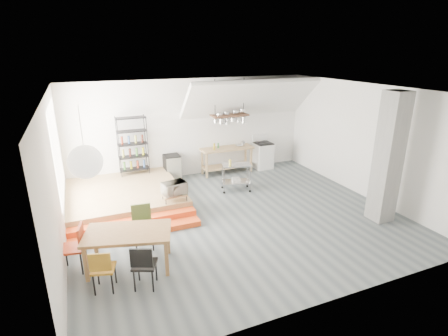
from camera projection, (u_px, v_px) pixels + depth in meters
name	position (u px, v px, depth m)	size (l,w,h in m)	color
floor	(236.00, 217.00, 8.96)	(8.00, 8.00, 0.00)	#4B5457
wall_back	(192.00, 128.00, 11.49)	(8.00, 0.04, 3.20)	silver
wall_left	(56.00, 180.00, 6.97)	(0.04, 7.00, 3.20)	silver
wall_right	(364.00, 141.00, 9.92)	(0.04, 7.00, 3.20)	silver
ceiling	(238.00, 90.00, 7.93)	(8.00, 7.00, 0.02)	white
slope_ceiling	(250.00, 99.00, 11.33)	(4.40, 1.80, 0.15)	white
window_pane	(57.00, 151.00, 8.22)	(0.02, 2.50, 2.20)	white
platform	(125.00, 196.00, 9.72)	(3.00, 3.00, 0.40)	#9D7C4E
step_lower	(137.00, 232.00, 8.06)	(3.00, 0.35, 0.13)	#E64D1B
step_upper	(135.00, 223.00, 8.35)	(3.00, 0.35, 0.27)	#E64D1B
concrete_column	(388.00, 158.00, 8.36)	(0.50, 0.50, 3.20)	slate
kitchen_counter	(227.00, 156.00, 11.91)	(1.80, 0.60, 0.91)	#9D7C4E
stove	(263.00, 155.00, 12.48)	(0.60, 0.60, 1.18)	white
pot_rack	(231.00, 117.00, 11.29)	(1.20, 0.50, 1.43)	#43291B
wire_shelving	(133.00, 145.00, 10.58)	(0.88, 0.38, 1.80)	black
microwave_shelf	(175.00, 195.00, 8.92)	(0.60, 0.40, 0.16)	#9D7C4E
paper_lantern	(86.00, 162.00, 6.14)	(0.60, 0.60, 0.60)	white
dining_table	(128.00, 235.00, 6.70)	(1.81, 1.32, 0.77)	brown
chair_mustard	(102.00, 267.00, 6.04)	(0.48, 0.48, 0.84)	#B37A1E
chair_black	(143.00, 263.00, 6.11)	(0.53, 0.53, 0.88)	black
chair_olive	(142.00, 223.00, 7.45)	(0.47, 0.47, 0.95)	#586A32
chair_red	(76.00, 244.00, 6.63)	(0.51, 0.51, 0.95)	#C03B1B
rolling_cart	(236.00, 174.00, 10.45)	(0.94, 0.68, 0.84)	silver
mini_fridge	(172.00, 168.00, 11.31)	(0.50, 0.50, 0.85)	black
microwave	(174.00, 188.00, 8.87)	(0.58, 0.39, 0.32)	beige
bowl	(239.00, 146.00, 11.92)	(0.23, 0.23, 0.06)	silver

